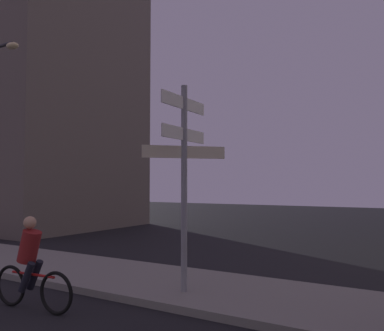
% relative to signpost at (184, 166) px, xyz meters
% --- Properties ---
extents(sidewalk_kerb, '(40.00, 2.69, 0.14)m').
position_rel_signpost_xyz_m(sidewalk_kerb, '(-0.68, 0.54, -2.46)').
color(sidewalk_kerb, gray).
rests_on(sidewalk_kerb, ground_plane).
extents(signpost, '(1.18, 1.54, 3.96)m').
position_rel_signpost_xyz_m(signpost, '(0.00, 0.00, 0.00)').
color(signpost, gray).
rests_on(signpost, sidewalk_kerb).
extents(cyclist, '(1.82, 0.35, 1.61)m').
position_rel_signpost_xyz_m(cyclist, '(-1.94, -1.92, -1.78)').
color(cyclist, black).
rests_on(cyclist, ground_plane).
extents(building_left_block, '(8.53, 8.09, 20.60)m').
position_rel_signpost_xyz_m(building_left_block, '(-13.49, 7.18, 7.77)').
color(building_left_block, '#6B6056').
rests_on(building_left_block, ground_plane).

